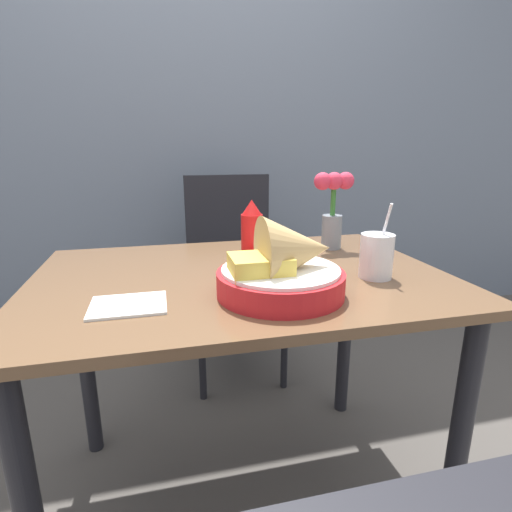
{
  "coord_description": "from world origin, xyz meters",
  "views": [
    {
      "loc": [
        -0.2,
        -0.99,
        1.05
      ],
      "look_at": [
        0.03,
        -0.05,
        0.78
      ],
      "focal_mm": 28.0,
      "sensor_mm": 36.0,
      "label": 1
    }
  ],
  "objects": [
    {
      "name": "drink_cup",
      "position": [
        0.33,
        -0.11,
        0.77
      ],
      "size": [
        0.08,
        0.08,
        0.19
      ],
      "color": "silver",
      "rests_on": "dining_table"
    },
    {
      "name": "wall_window",
      "position": [
        0.0,
        1.25,
        1.3
      ],
      "size": [
        7.0,
        0.06,
        2.6
      ],
      "color": "slate",
      "rests_on": "ground_plane"
    },
    {
      "name": "ground_plane",
      "position": [
        0.0,
        0.0,
        0.0
      ],
      "size": [
        12.0,
        12.0,
        0.0
      ],
      "primitive_type": "plane",
      "color": "#4C4742"
    },
    {
      "name": "ketchup_bottle",
      "position": [
        0.04,
        0.05,
        0.81
      ],
      "size": [
        0.06,
        0.06,
        0.19
      ],
      "color": "red",
      "rests_on": "dining_table"
    },
    {
      "name": "flower_vase",
      "position": [
        0.34,
        0.2,
        0.86
      ],
      "size": [
        0.13,
        0.06,
        0.25
      ],
      "color": "gray",
      "rests_on": "dining_table"
    },
    {
      "name": "food_basket",
      "position": [
        0.07,
        -0.17,
        0.78
      ],
      "size": [
        0.29,
        0.29,
        0.18
      ],
      "color": "red",
      "rests_on": "dining_table"
    },
    {
      "name": "dining_table",
      "position": [
        0.0,
        0.0,
        0.61
      ],
      "size": [
        1.07,
        0.75,
        0.72
      ],
      "color": "brown",
      "rests_on": "ground_plane"
    },
    {
      "name": "chair_far_window",
      "position": [
        0.11,
        0.79,
        0.54
      ],
      "size": [
        0.4,
        0.4,
        0.92
      ],
      "color": "black",
      "rests_on": "ground_plane"
    },
    {
      "name": "napkin",
      "position": [
        -0.28,
        -0.17,
        0.72
      ],
      "size": [
        0.16,
        0.13,
        0.01
      ],
      "color": "white",
      "rests_on": "dining_table"
    }
  ]
}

